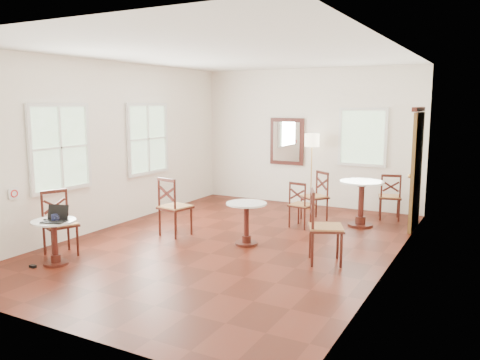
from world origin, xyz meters
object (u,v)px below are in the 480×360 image
at_px(navy_mug, 55,218).
at_px(chair_mid_b, 324,227).
at_px(floor_lamp, 312,145).
at_px(chair_back_b, 315,196).
at_px(cafe_table_back, 361,198).
at_px(cafe_table_mid, 246,219).
at_px(chair_near_a, 174,207).
at_px(power_adapter, 33,266).
at_px(mouse, 46,220).
at_px(chair_mid_a, 301,205).
at_px(chair_back_a, 390,197).
at_px(cafe_table_near, 55,237).
at_px(laptop, 56,217).
at_px(water_glass, 57,219).
at_px(chair_near_b, 59,223).

bearing_deg(navy_mug, chair_mid_b, 30.68).
relative_size(chair_mid_b, floor_lamp, 0.65).
bearing_deg(chair_back_b, cafe_table_back, 31.51).
xyz_separation_m(cafe_table_mid, navy_mug, (-1.84, -2.19, 0.26)).
height_order(chair_near_a, power_adapter, chair_near_a).
distance_m(mouse, navy_mug, 0.15).
distance_m(chair_mid_a, mouse, 4.37).
distance_m(chair_back_a, power_adapter, 6.48).
distance_m(floor_lamp, power_adapter, 6.02).
bearing_deg(cafe_table_near, power_adapter, -123.37).
bearing_deg(mouse, laptop, 39.19).
height_order(chair_back_b, navy_mug, chair_back_b).
relative_size(mouse, navy_mug, 0.67).
height_order(cafe_table_near, chair_back_b, chair_back_b).
bearing_deg(cafe_table_back, floor_lamp, 142.36).
bearing_deg(floor_lamp, cafe_table_back, -37.64).
height_order(cafe_table_back, chair_near_a, chair_near_a).
relative_size(cafe_table_back, chair_back_a, 0.93).
bearing_deg(water_glass, cafe_table_back, 54.27).
xyz_separation_m(chair_back_b, water_glass, (-2.17, -4.33, 0.22)).
xyz_separation_m(cafe_table_mid, chair_near_b, (-2.21, -1.80, 0.06)).
bearing_deg(chair_mid_a, water_glass, 69.53).
distance_m(cafe_table_back, chair_near_a, 3.42).
height_order(cafe_table_back, floor_lamp, floor_lamp).
bearing_deg(cafe_table_near, chair_back_a, 54.26).
relative_size(cafe_table_back, chair_mid_b, 0.81).
bearing_deg(chair_back_b, chair_near_b, -88.77).
relative_size(chair_back_a, water_glass, 8.31).
bearing_deg(chair_mid_b, cafe_table_near, 95.57).
relative_size(cafe_table_back, laptop, 2.31).
bearing_deg(cafe_table_mid, chair_near_a, -175.40).
height_order(cafe_table_near, navy_mug, navy_mug).
bearing_deg(chair_back_b, cafe_table_near, -83.72).
height_order(chair_back_b, water_glass, chair_back_b).
xyz_separation_m(chair_back_b, power_adapter, (-2.50, -4.51, -0.45)).
height_order(chair_near_b, chair_back_b, chair_near_b).
distance_m(chair_mid_a, laptop, 4.25).
height_order(cafe_table_back, water_glass, cafe_table_back).
bearing_deg(floor_lamp, cafe_table_mid, -89.25).
distance_m(cafe_table_back, chair_back_a, 0.88).
height_order(chair_back_a, floor_lamp, floor_lamp).
height_order(cafe_table_mid, chair_mid_a, chair_mid_a).
xyz_separation_m(chair_mid_b, laptop, (-3.23, -1.89, 0.17)).
height_order(chair_back_b, laptop, chair_back_b).
xyz_separation_m(laptop, power_adapter, (-0.25, -0.23, -0.67)).
xyz_separation_m(cafe_table_mid, chair_mid_a, (0.37, 1.44, -0.00)).
distance_m(floor_lamp, navy_mug, 5.63).
bearing_deg(chair_back_b, cafe_table_mid, -66.03).
distance_m(chair_near_a, power_adapter, 2.46).
height_order(chair_mid_b, chair_back_a, chair_mid_b).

